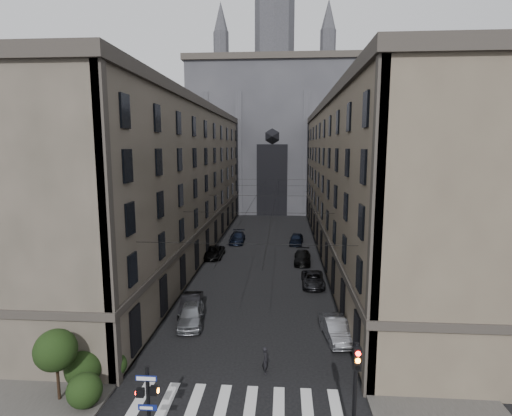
% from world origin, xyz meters
% --- Properties ---
extents(sidewalk_left, '(7.00, 80.00, 0.15)m').
position_xyz_m(sidewalk_left, '(-10.50, 36.00, 0.07)').
color(sidewalk_left, '#383533').
rests_on(sidewalk_left, ground).
extents(sidewalk_right, '(7.00, 80.00, 0.15)m').
position_xyz_m(sidewalk_right, '(10.50, 36.00, 0.07)').
color(sidewalk_right, '#383533').
rests_on(sidewalk_right, ground).
extents(zebra_crossing, '(11.00, 3.20, 0.01)m').
position_xyz_m(zebra_crossing, '(0.00, 5.00, 0.01)').
color(zebra_crossing, beige).
rests_on(zebra_crossing, ground).
extents(building_left, '(13.60, 60.60, 18.85)m').
position_xyz_m(building_left, '(-13.44, 36.00, 9.34)').
color(building_left, '#474136').
rests_on(building_left, ground).
extents(building_right, '(13.60, 60.60, 18.85)m').
position_xyz_m(building_right, '(13.44, 36.00, 9.34)').
color(building_right, brown).
rests_on(building_right, ground).
extents(gothic_tower, '(35.00, 23.00, 58.00)m').
position_xyz_m(gothic_tower, '(0.00, 74.96, 17.80)').
color(gothic_tower, '#2D2D33').
rests_on(gothic_tower, ground).
extents(pedestrian_signal_left, '(1.02, 0.38, 4.00)m').
position_xyz_m(pedestrian_signal_left, '(-3.51, 1.50, 2.32)').
color(pedestrian_signal_left, black).
rests_on(pedestrian_signal_left, ground).
extents(traffic_light_right, '(0.34, 0.50, 5.20)m').
position_xyz_m(traffic_light_right, '(5.60, 1.92, 3.29)').
color(traffic_light_right, black).
rests_on(traffic_light_right, ground).
extents(shrub_cluster, '(3.90, 4.40, 3.90)m').
position_xyz_m(shrub_cluster, '(-8.72, 5.01, 1.80)').
color(shrub_cluster, black).
rests_on(shrub_cluster, sidewalk_left).
extents(tram_wires, '(14.00, 60.00, 0.43)m').
position_xyz_m(tram_wires, '(0.00, 35.63, 7.25)').
color(tram_wires, black).
rests_on(tram_wires, ground).
extents(car_left_near, '(2.46, 4.86, 1.59)m').
position_xyz_m(car_left_near, '(-4.63, 14.27, 0.79)').
color(car_left_near, gray).
rests_on(car_left_near, ground).
extents(car_left_midnear, '(2.02, 4.65, 1.49)m').
position_xyz_m(car_left_midnear, '(-5.11, 16.35, 0.74)').
color(car_left_midnear, black).
rests_on(car_left_midnear, ground).
extents(car_left_midfar, '(2.26, 4.84, 1.34)m').
position_xyz_m(car_left_midfar, '(-6.17, 32.93, 0.67)').
color(car_left_midfar, black).
rests_on(car_left_midfar, ground).
extents(car_left_far, '(2.13, 5.05, 1.45)m').
position_xyz_m(car_left_far, '(-4.20, 40.92, 0.73)').
color(car_left_far, black).
rests_on(car_left_far, ground).
extents(car_right_near, '(2.14, 4.66, 1.48)m').
position_xyz_m(car_right_near, '(6.20, 12.65, 0.74)').
color(car_right_near, gray).
rests_on(car_right_near, ground).
extents(car_right_midnear, '(2.19, 4.69, 1.30)m').
position_xyz_m(car_right_midnear, '(5.34, 23.64, 0.65)').
color(car_right_midnear, black).
rests_on(car_right_midnear, ground).
extents(car_right_midfar, '(2.16, 4.82, 1.37)m').
position_xyz_m(car_right_midfar, '(4.64, 31.35, 0.69)').
color(car_right_midfar, black).
rests_on(car_right_midfar, ground).
extents(car_right_far, '(2.23, 4.56, 1.50)m').
position_xyz_m(car_right_far, '(4.20, 40.56, 0.75)').
color(car_right_far, black).
rests_on(car_right_far, ground).
extents(pedestrian, '(0.40, 0.61, 1.67)m').
position_xyz_m(pedestrian, '(1.41, 8.00, 0.84)').
color(pedestrian, black).
rests_on(pedestrian, ground).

